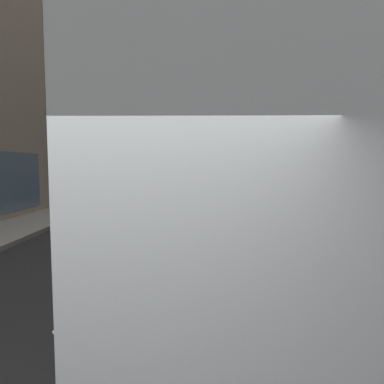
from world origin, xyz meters
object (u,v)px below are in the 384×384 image
(car_white_van, at_px, (181,176))
(dalmatian_dog, at_px, (74,321))
(box_truck, at_px, (207,176))
(car_silver_sedan, at_px, (222,182))
(car_grey_wagon, at_px, (171,185))
(transit_bus, at_px, (223,188))

(car_white_van, xyz_separation_m, dalmatian_dog, (0.42, -38.73, -0.31))
(box_truck, distance_m, dalmatian_dog, 14.33)
(car_white_van, distance_m, box_truck, 24.71)
(car_silver_sedan, height_order, car_grey_wagon, same)
(transit_bus, distance_m, car_white_van, 35.19)
(transit_bus, relative_size, dalmatian_dog, 11.98)
(box_truck, xyz_separation_m, dalmatian_dog, (-1.98, -14.15, -1.15))
(car_grey_wagon, bearing_deg, dalmatian_dog, -88.86)
(car_silver_sedan, relative_size, box_truck, 0.57)
(car_silver_sedan, height_order, box_truck, box_truck)
(dalmatian_dog, bearing_deg, car_grey_wagon, 91.14)
(car_silver_sedan, relative_size, dalmatian_dog, 4.44)
(dalmatian_dog, bearing_deg, transit_bus, 61.39)
(car_grey_wagon, xyz_separation_m, box_truck, (2.40, -7.06, 0.84))
(car_silver_sedan, bearing_deg, car_white_van, 105.96)
(car_white_van, xyz_separation_m, car_silver_sedan, (4.00, -13.99, 0.00))
(car_white_van, distance_m, car_grey_wagon, 17.52)
(car_white_van, relative_size, dalmatian_dog, 4.29)
(car_silver_sedan, xyz_separation_m, dalmatian_dog, (-3.58, -24.74, -0.31))
(car_silver_sedan, bearing_deg, transit_bus, -94.33)
(car_white_van, distance_m, dalmatian_dog, 38.73)
(car_grey_wagon, height_order, dalmatian_dog, car_grey_wagon)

